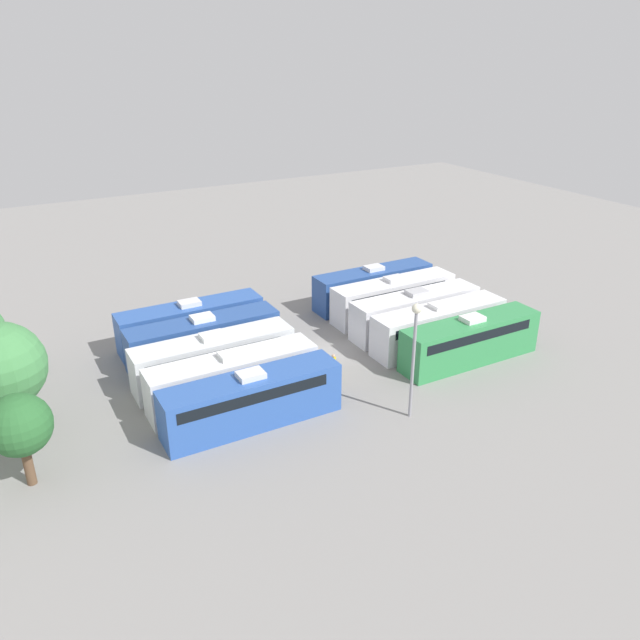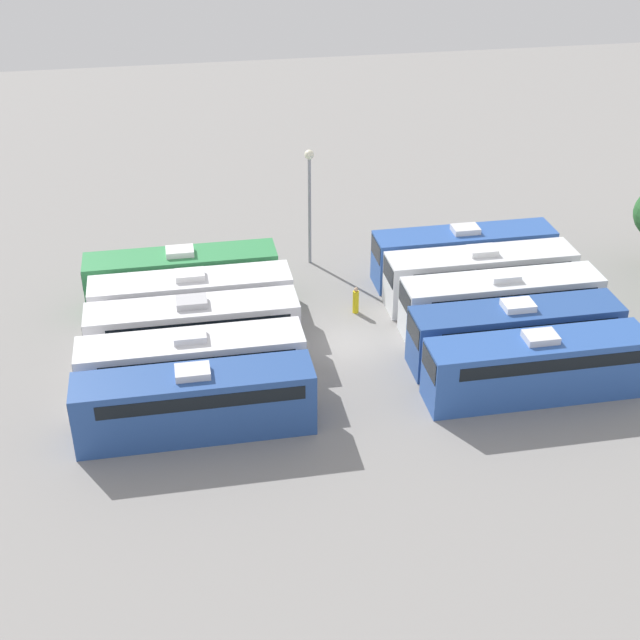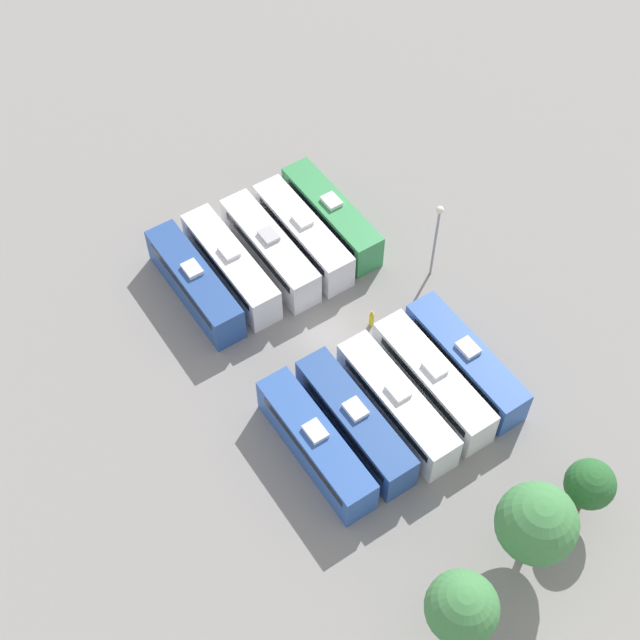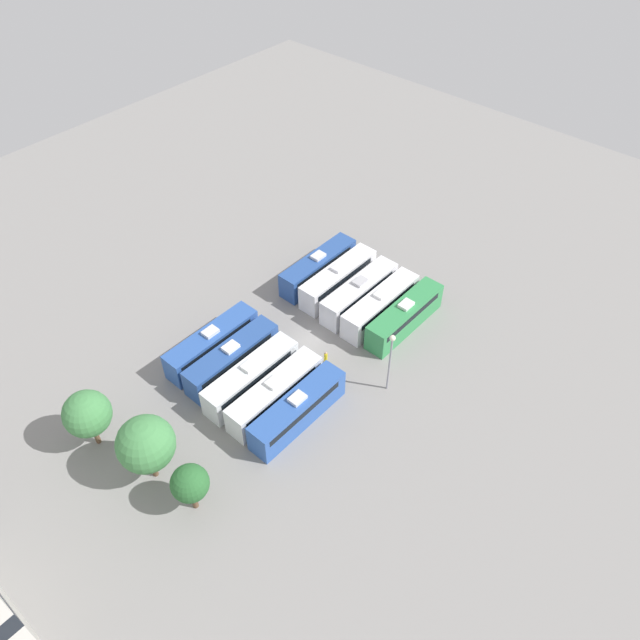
% 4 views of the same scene
% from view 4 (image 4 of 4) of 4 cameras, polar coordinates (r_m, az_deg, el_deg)
% --- Properties ---
extents(ground_plane, '(125.10, 125.10, 0.00)m').
position_cam_4_polar(ground_plane, '(68.21, -0.89, -1.99)').
color(ground_plane, gray).
extents(bus_0, '(2.57, 11.16, 3.58)m').
position_cam_4_polar(bus_0, '(69.19, 7.74, 0.40)').
color(bus_0, '#338C4C').
rests_on(bus_0, ground_plane).
extents(bus_1, '(2.57, 11.16, 3.58)m').
position_cam_4_polar(bus_1, '(70.14, 5.53, 1.38)').
color(bus_1, white).
rests_on(bus_1, ground_plane).
extents(bus_2, '(2.57, 11.16, 3.58)m').
position_cam_4_polar(bus_2, '(71.52, 3.61, 2.53)').
color(bus_2, silver).
rests_on(bus_2, ground_plane).
extents(bus_3, '(2.57, 11.16, 3.58)m').
position_cam_4_polar(bus_3, '(73.27, 1.67, 3.82)').
color(bus_3, white).
rests_on(bus_3, ground_plane).
extents(bus_4, '(2.57, 11.16, 3.58)m').
position_cam_4_polar(bus_4, '(74.90, -0.18, 4.89)').
color(bus_4, '#284C93').
rests_on(bus_4, ground_plane).
extents(bus_5, '(2.57, 11.16, 3.58)m').
position_cam_4_polar(bus_5, '(59.96, -2.06, -8.16)').
color(bus_5, '#2D56A8').
rests_on(bus_5, ground_plane).
extents(bus_6, '(2.57, 11.16, 3.58)m').
position_cam_4_polar(bus_6, '(61.31, -4.14, -6.68)').
color(bus_6, silver).
rests_on(bus_6, ground_plane).
extents(bus_7, '(2.57, 11.16, 3.58)m').
position_cam_4_polar(bus_7, '(62.87, -6.33, -5.18)').
color(bus_7, silver).
rests_on(bus_7, ground_plane).
extents(bus_8, '(2.57, 11.16, 3.58)m').
position_cam_4_polar(bus_8, '(64.77, -8.05, -3.48)').
color(bus_8, '#284C93').
rests_on(bus_8, ground_plane).
extents(bus_9, '(2.57, 11.16, 3.58)m').
position_cam_4_polar(bus_9, '(66.60, -9.85, -2.08)').
color(bus_9, '#2D56A8').
rests_on(bus_9, ground_plane).
extents(worker_person, '(0.36, 0.36, 1.64)m').
position_cam_4_polar(worker_person, '(65.54, 0.53, -3.48)').
color(worker_person, gold).
rests_on(worker_person, ground_plane).
extents(light_pole, '(0.60, 0.60, 7.62)m').
position_cam_4_polar(light_pole, '(60.32, 6.49, -3.07)').
color(light_pole, gray).
rests_on(light_pole, ground_plane).
extents(tree_0, '(3.31, 3.31, 5.31)m').
position_cam_4_polar(tree_0, '(54.33, -11.81, -14.43)').
color(tree_0, brown).
rests_on(tree_0, ground_plane).
extents(tree_1, '(5.12, 5.12, 7.30)m').
position_cam_4_polar(tree_1, '(56.01, -15.64, -10.87)').
color(tree_1, brown).
rests_on(tree_1, ground_plane).
extents(tree_2, '(4.39, 4.39, 6.51)m').
position_cam_4_polar(tree_2, '(60.16, -20.52, -8.04)').
color(tree_2, brown).
rests_on(tree_2, ground_plane).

